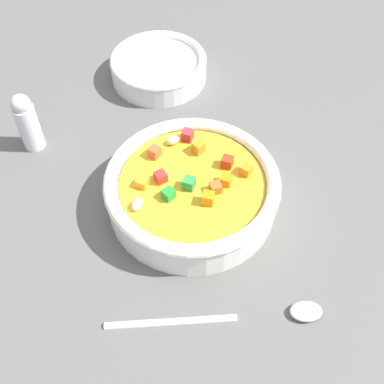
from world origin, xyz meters
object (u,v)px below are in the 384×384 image
Objects in this scene: soup_bowl_main at (192,189)px; spoon at (237,316)px; pepper_shaker at (27,122)px; side_bowl_small at (159,67)px.

soup_bowl_main is 1.00× the size of spoon.
pepper_shaker is (-13.44, 20.06, 1.57)cm from soup_bowl_main.
pepper_shaker is at bearing 123.82° from soup_bowl_main.
spoon is 1.43× the size of side_bowl_small.
soup_bowl_main is 16.21cm from spoon.
spoon is at bearing -74.96° from pepper_shaker.
soup_bowl_main reaches higher than spoon.
soup_bowl_main is 25.64cm from side_bowl_small.
pepper_shaker reaches higher than soup_bowl_main.
pepper_shaker reaches higher than spoon.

